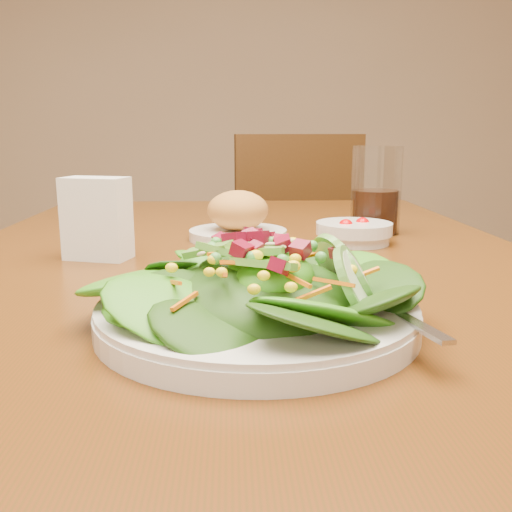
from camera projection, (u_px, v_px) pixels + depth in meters
name	position (u px, v px, depth m)	size (l,w,h in m)	color
dining_table	(244.00, 323.00, 0.86)	(0.90, 1.40, 0.75)	#53250B
chair_far	(289.00, 264.00, 1.95)	(0.49, 0.49, 0.92)	#331B0A
salad_plate	(268.00, 294.00, 0.53)	(0.30, 0.30, 0.09)	silver
bread_plate	(238.00, 220.00, 0.97)	(0.17, 0.17, 0.08)	silver
tomato_bowl	(354.00, 232.00, 0.94)	(0.12, 0.12, 0.04)	silver
drinking_glass	(376.00, 196.00, 1.03)	(0.09, 0.09, 0.16)	silver
napkin_holder	(97.00, 216.00, 0.82)	(0.10, 0.07, 0.12)	white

